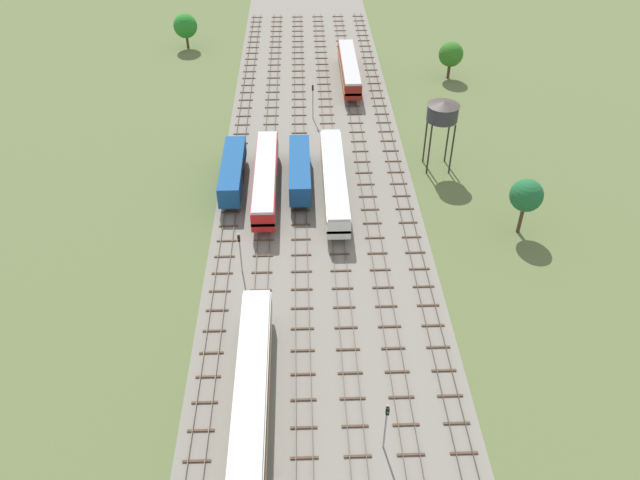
% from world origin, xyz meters
% --- Properties ---
extents(ground_plane, '(480.00, 480.00, 0.00)m').
position_xyz_m(ground_plane, '(0.00, 56.00, 0.00)').
color(ground_plane, '#5B6B3D').
extents(ballast_bed, '(26.63, 176.00, 0.01)m').
position_xyz_m(ballast_bed, '(0.00, 56.00, 0.00)').
color(ballast_bed, gray).
rests_on(ballast_bed, ground).
extents(track_far_left, '(2.40, 126.00, 0.29)m').
position_xyz_m(track_far_left, '(-11.31, 57.00, 0.14)').
color(track_far_left, '#47382D').
rests_on(track_far_left, ground).
extents(track_left, '(2.40, 126.00, 0.29)m').
position_xyz_m(track_left, '(-6.79, 57.00, 0.14)').
color(track_left, '#47382D').
rests_on(track_left, ground).
extents(track_centre_left, '(2.40, 126.00, 0.29)m').
position_xyz_m(track_centre_left, '(-2.26, 57.00, 0.14)').
color(track_centre_left, '#47382D').
rests_on(track_centre_left, ground).
extents(track_centre, '(2.40, 126.00, 0.29)m').
position_xyz_m(track_centre, '(2.26, 57.00, 0.14)').
color(track_centre, '#47382D').
rests_on(track_centre, ground).
extents(track_centre_right, '(2.40, 126.00, 0.29)m').
position_xyz_m(track_centre_right, '(6.79, 57.00, 0.14)').
color(track_centre_right, '#47382D').
rests_on(track_centre_right, ground).
extents(track_right, '(2.40, 126.00, 0.29)m').
position_xyz_m(track_right, '(11.31, 57.00, 0.14)').
color(track_right, '#47382D').
rests_on(track_right, ground).
extents(passenger_coach_left_nearest, '(2.96, 22.00, 3.80)m').
position_xyz_m(passenger_coach_left_nearest, '(-6.79, 13.13, 2.61)').
color(passenger_coach_left_nearest, beige).
rests_on(passenger_coach_left_nearest, ground).
extents(passenger_coach_centre_near, '(2.96, 22.00, 3.80)m').
position_xyz_m(passenger_coach_centre_near, '(2.26, 46.93, 2.61)').
color(passenger_coach_centre_near, white).
rests_on(passenger_coach_centre_near, ground).
extents(diesel_railcar_left_mid, '(2.96, 20.50, 3.80)m').
position_xyz_m(diesel_railcar_left_mid, '(-6.79, 47.65, 2.60)').
color(diesel_railcar_left_mid, red).
rests_on(diesel_railcar_left_mid, ground).
extents(freight_boxcar_far_left_midfar, '(2.87, 14.00, 3.60)m').
position_xyz_m(freight_boxcar_far_left_midfar, '(-11.31, 49.80, 2.45)').
color(freight_boxcar_far_left_midfar, '#194C8C').
rests_on(freight_boxcar_far_left_midfar, ground).
extents(freight_boxcar_centre_left_far, '(2.87, 14.00, 3.60)m').
position_xyz_m(freight_boxcar_centre_left_far, '(-2.26, 49.83, 2.45)').
color(freight_boxcar_centre_left_far, '#194C8C').
rests_on(freight_boxcar_centre_left_far, ground).
extents(diesel_railcar_centre_right_farther, '(2.96, 20.50, 3.80)m').
position_xyz_m(diesel_railcar_centre_right_farther, '(6.79, 83.39, 2.60)').
color(diesel_railcar_centre_right_farther, maroon).
rests_on(diesel_railcar_centre_right_farther, ground).
extents(water_tower, '(4.43, 4.43, 10.19)m').
position_xyz_m(water_tower, '(17.20, 53.77, 8.67)').
color(water_tower, '#2D2826').
rests_on(water_tower, ground).
extents(signal_post_nearest, '(0.28, 0.47, 5.44)m').
position_xyz_m(signal_post_nearest, '(-9.05, 31.75, 3.45)').
color(signal_post_nearest, gray).
rests_on(signal_post_nearest, ground).
extents(signal_post_near, '(0.28, 0.47, 5.88)m').
position_xyz_m(signal_post_near, '(0.00, 69.40, 3.71)').
color(signal_post_near, gray).
rests_on(signal_post_near, ground).
extents(signal_post_mid, '(0.28, 0.47, 5.74)m').
position_xyz_m(signal_post_mid, '(4.53, 8.30, 3.62)').
color(signal_post_mid, gray).
rests_on(signal_post_mid, ground).
extents(lineside_tree_0, '(3.97, 3.97, 7.44)m').
position_xyz_m(lineside_tree_0, '(24.67, 38.19, 5.41)').
color(lineside_tree_0, '#4C331E').
rests_on(lineside_tree_0, ground).
extents(lineside_tree_1, '(4.36, 4.36, 6.66)m').
position_xyz_m(lineside_tree_1, '(25.00, 84.55, 4.45)').
color(lineside_tree_1, '#4C331E').
rests_on(lineside_tree_1, ground).
extents(lineside_tree_2, '(4.64, 4.64, 6.82)m').
position_xyz_m(lineside_tree_2, '(-24.28, 100.71, 4.48)').
color(lineside_tree_2, '#4C331E').
rests_on(lineside_tree_2, ground).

